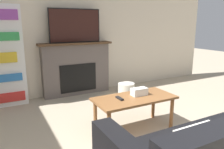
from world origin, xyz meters
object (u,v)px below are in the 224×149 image
Objects in this scene: storage_basket at (126,88)px; fireplace at (76,68)px; tv at (75,26)px; coffee_table at (134,102)px; bookshelf at (5,57)px.

fireplace is at bearing 152.52° from storage_basket.
tv is at bearing 153.52° from storage_basket.
bookshelf is at bearing 127.81° from coffee_table.
bookshelf is 5.10× the size of storage_basket.
coffee_table is at bearing -117.86° from storage_basket.
bookshelf is at bearing -178.98° from fireplace.
fireplace is 1.43× the size of tv.
tv is 1.37m from bookshelf.
coffee_table is at bearing -85.05° from fireplace.
storage_basket is at bearing -11.61° from bookshelf.
tv is at bearing -90.00° from fireplace.
bookshelf reaches higher than tv.
fireplace is 0.84× the size of bookshelf.
bookshelf is at bearing 168.39° from storage_basket.
fireplace is 4.28× the size of storage_basket.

